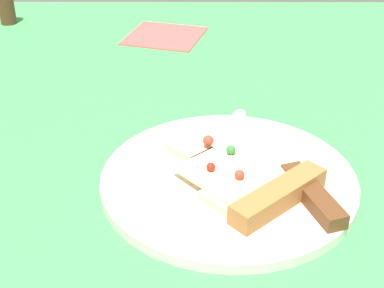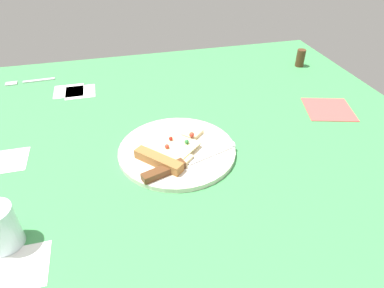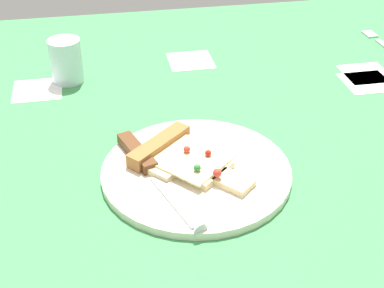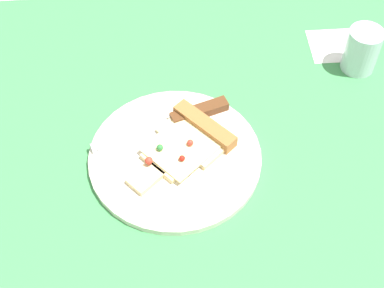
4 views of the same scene
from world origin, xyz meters
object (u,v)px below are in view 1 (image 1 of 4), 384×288
Objects in this scene: knife at (291,172)px; napkin at (165,35)px; plate at (228,180)px; pizza_slice at (246,179)px; pepper_shaker at (7,8)px.

knife reaches higher than napkin.
plate is 1.53× the size of pizza_slice.
napkin is at bearing 76.78° from pepper_shaker.
plate is 2.14× the size of napkin.
pizza_slice is at bearing 42.38° from plate.
plate is at bearing 158.76° from knife.
knife is (0.29, 6.70, 1.19)cm from plate.
napkin is (-46.66, -9.19, -0.39)cm from plate.
napkin is (7.17, 30.55, -2.83)cm from pepper_shaker.
pizza_slice reaches higher than napkin.
napkin is (-46.95, -15.89, -1.58)cm from knife.
plate is at bearing 36.43° from pepper_shaker.
plate is 1.19× the size of knife.
knife is 71.33cm from pepper_shaker.
knife is at bearing 18.70° from napkin.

